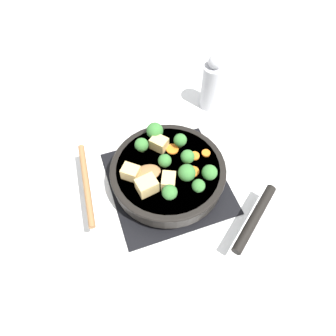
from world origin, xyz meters
The scene contains 22 objects.
ground_plane centered at (0.00, 0.00, 0.00)m, with size 2.40×2.40×0.00m, color white.
front_burner_grate centered at (0.00, 0.00, 0.01)m, with size 0.31×0.31×0.03m.
skillet_pan centered at (0.00, 0.00, 0.05)m, with size 0.39×0.42×0.05m.
wooden_spoon centered at (0.14, -0.01, 0.08)m, with size 0.21×0.24×0.02m.
tofu_cube_center_large centered at (0.00, -0.07, 0.09)m, with size 0.04×0.03×0.03m, color #DBB770.
tofu_cube_near_handle centered at (0.07, 0.04, 0.09)m, with size 0.05×0.04×0.04m, color #DBB770.
tofu_cube_east_chunk centered at (0.02, 0.05, 0.09)m, with size 0.04×0.03×0.03m, color #DBB770.
tofu_cube_west_chunk centered at (0.10, -0.01, 0.09)m, with size 0.04×0.03×0.03m, color #DBB770.
broccoli_floret_near_spoon centered at (-0.05, 0.00, 0.10)m, with size 0.04×0.04×0.04m.
broccoli_floret_center_top centered at (-0.03, 0.05, 0.10)m, with size 0.04×0.04×0.05m.
broccoli_floret_east_rim centered at (-0.05, 0.09, 0.10)m, with size 0.03×0.03×0.04m.
broccoli_floret_west_rim centered at (-0.05, -0.06, 0.10)m, with size 0.04×0.04×0.04m.
broccoli_floret_north_edge centered at (-0.09, 0.06, 0.10)m, with size 0.04×0.04×0.05m.
broccoli_floret_south_cluster centered at (0.00, -0.11, 0.10)m, with size 0.05×0.05×0.05m.
broccoli_floret_mid_floret centered at (0.03, 0.08, 0.10)m, with size 0.04×0.04×0.05m.
broccoli_floret_small_inner centered at (0.05, -0.08, 0.10)m, with size 0.04×0.04×0.04m.
broccoli_floret_tall_stem centered at (0.01, -0.01, 0.10)m, with size 0.03×0.03×0.04m.
carrot_slice_orange_thin centered at (-0.06, 0.03, 0.08)m, with size 0.03×0.03×0.01m, color orange.
carrot_slice_near_center centered at (-0.11, -0.01, 0.08)m, with size 0.02×0.02×0.01m, color orange.
carrot_slice_edge_slice centered at (-0.03, -0.05, 0.08)m, with size 0.03×0.03×0.01m, color orange.
carrot_slice_under_broccoli centered at (-0.08, -0.01, 0.08)m, with size 0.03×0.03×0.01m, color orange.
pepper_mill centered at (-0.23, -0.24, 0.09)m, with size 0.06×0.06×0.19m.
Camera 1 is at (0.16, 0.44, 0.77)m, focal length 35.00 mm.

